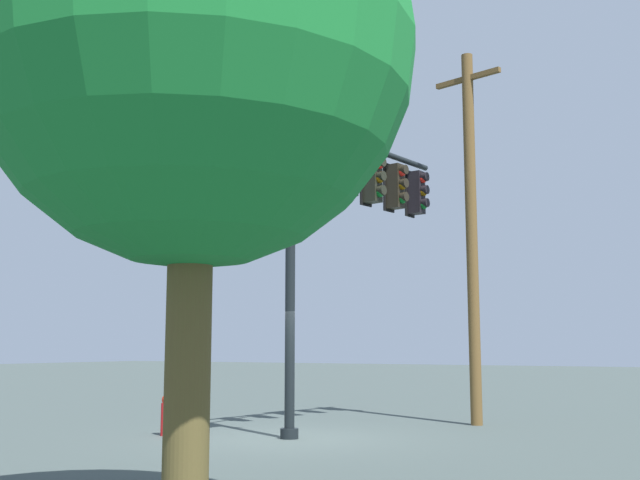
% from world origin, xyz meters
% --- Properties ---
extents(ground_plane, '(120.00, 120.00, 0.00)m').
position_xyz_m(ground_plane, '(0.00, 0.00, 0.00)').
color(ground_plane, '#3B4643').
extents(signal_pole_assembly, '(6.18, 1.53, 7.34)m').
position_xyz_m(signal_pole_assembly, '(1.96, -0.31, 5.26)').
color(signal_pole_assembly, black).
rests_on(signal_pole_assembly, ground_plane).
extents(utility_pole, '(0.56, 1.77, 8.92)m').
position_xyz_m(utility_pole, '(4.36, -2.38, 4.60)').
color(utility_pole, brown).
rests_on(utility_pole, ground_plane).
extents(fire_hydrant, '(0.33, 0.24, 0.83)m').
position_xyz_m(fire_hydrant, '(-0.78, 2.46, 0.41)').
color(fire_hydrant, red).
rests_on(fire_hydrant, ground_plane).
extents(tree_near, '(4.09, 4.09, 6.58)m').
position_xyz_m(tree_near, '(-7.86, -3.83, 4.52)').
color(tree_near, brown).
rests_on(tree_near, ground_plane).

